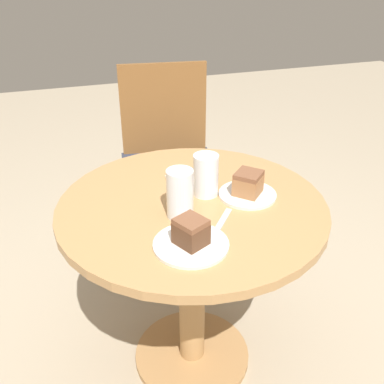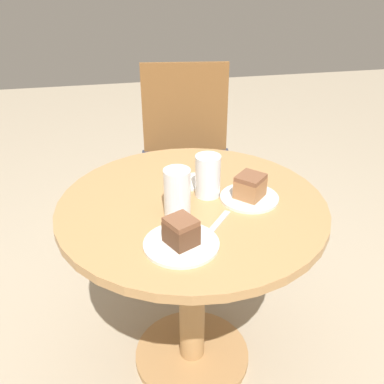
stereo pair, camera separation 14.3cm
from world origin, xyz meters
name	(u,v)px [view 2 (the right image)]	position (x,y,z in m)	size (l,w,h in m)	color
ground_plane	(192,356)	(0.00, 0.00, 0.00)	(8.00, 8.00, 0.00)	tan
table	(192,248)	(0.00, 0.00, 0.54)	(0.87, 0.87, 0.72)	tan
chair	(186,157)	(0.13, 0.80, 0.50)	(0.52, 0.51, 0.94)	brown
plate_near	(181,244)	(-0.07, -0.22, 0.72)	(0.21, 0.21, 0.01)	silver
plate_far	(249,198)	(0.19, -0.01, 0.72)	(0.19, 0.19, 0.01)	silver
cake_slice_near	(181,231)	(-0.07, -0.22, 0.76)	(0.10, 0.11, 0.08)	brown
cake_slice_far	(250,186)	(0.19, -0.01, 0.76)	(0.12, 0.12, 0.08)	#9E6B42
glass_lemonade	(208,178)	(0.06, 0.04, 0.78)	(0.08, 0.08, 0.14)	beige
glass_water	(177,195)	(-0.06, -0.06, 0.79)	(0.08, 0.08, 0.15)	silver
napkin_stack	(190,182)	(0.02, 0.13, 0.72)	(0.13, 0.13, 0.01)	silver
fork	(215,226)	(0.04, -0.15, 0.72)	(0.13, 0.16, 0.00)	silver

